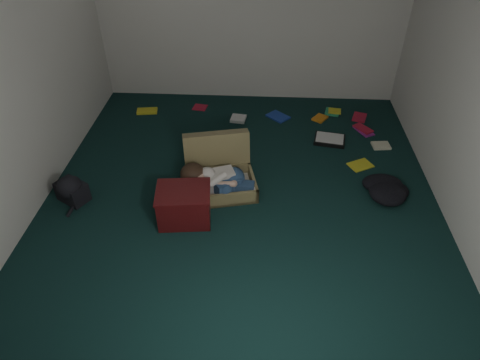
# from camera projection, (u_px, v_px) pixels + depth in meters

# --- Properties ---
(floor) EXTENTS (4.50, 4.50, 0.00)m
(floor) POSITION_uv_depth(u_px,v_px,m) (241.00, 198.00, 4.40)
(floor) COLOR black
(floor) RESTS_ON ground
(wall_back) EXTENTS (4.50, 0.00, 4.50)m
(wall_back) POSITION_uv_depth(u_px,v_px,m) (251.00, 2.00, 5.36)
(wall_back) COLOR silver
(wall_back) RESTS_ON ground
(wall_front) EXTENTS (4.50, 0.00, 4.50)m
(wall_front) POSITION_uv_depth(u_px,v_px,m) (212.00, 309.00, 1.83)
(wall_front) COLOR silver
(wall_front) RESTS_ON ground
(wall_left) EXTENTS (0.00, 4.50, 4.50)m
(wall_left) POSITION_uv_depth(u_px,v_px,m) (10.00, 75.00, 3.68)
(wall_left) COLOR silver
(wall_left) RESTS_ON ground
(suitcase) EXTENTS (0.83, 0.82, 0.51)m
(suitcase) POSITION_uv_depth(u_px,v_px,m) (219.00, 172.00, 4.49)
(suitcase) COLOR olive
(suitcase) RESTS_ON floor
(person) EXTENTS (0.78, 0.38, 0.32)m
(person) POSITION_uv_depth(u_px,v_px,m) (217.00, 179.00, 4.32)
(person) COLOR beige
(person) RESTS_ON suitcase
(maroon_bin) EXTENTS (0.54, 0.45, 0.35)m
(maroon_bin) POSITION_uv_depth(u_px,v_px,m) (184.00, 205.00, 4.05)
(maroon_bin) COLOR #460E0F
(maroon_bin) RESTS_ON floor
(backpack) EXTENTS (0.47, 0.44, 0.22)m
(backpack) POSITION_uv_depth(u_px,v_px,m) (72.00, 191.00, 4.31)
(backpack) COLOR black
(backpack) RESTS_ON floor
(clothing_pile) EXTENTS (0.60, 0.55, 0.16)m
(clothing_pile) POSITION_uv_depth(u_px,v_px,m) (397.00, 191.00, 4.37)
(clothing_pile) COLOR black
(clothing_pile) RESTS_ON floor
(paper_tray) EXTENTS (0.41, 0.33, 0.05)m
(paper_tray) POSITION_uv_depth(u_px,v_px,m) (330.00, 140.00, 5.21)
(paper_tray) COLOR black
(paper_tray) RESTS_ON floor
(book_scatter) EXTENTS (3.21, 1.50, 0.02)m
(book_scatter) POSITION_uv_depth(u_px,v_px,m) (295.00, 123.00, 5.54)
(book_scatter) COLOR yellow
(book_scatter) RESTS_ON floor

